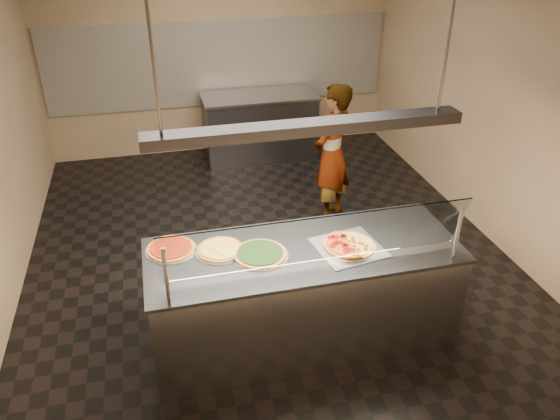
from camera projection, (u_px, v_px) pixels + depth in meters
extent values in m
cube|color=black|center=(267.00, 251.00, 5.97)|extent=(5.00, 6.00, 0.02)
cube|color=tan|center=(219.00, 49.00, 7.77)|extent=(5.00, 0.02, 3.00)
cube|color=tan|center=(398.00, 328.00, 2.68)|extent=(5.00, 0.02, 3.00)
cube|color=tan|center=(497.00, 100.00, 5.75)|extent=(0.02, 6.00, 3.00)
cube|color=silver|center=(220.00, 63.00, 7.84)|extent=(4.90, 0.02, 1.20)
cube|color=#B7B7BC|center=(303.00, 297.00, 4.56)|extent=(2.46, 0.90, 0.90)
cube|color=#3E3E43|center=(304.00, 251.00, 4.33)|extent=(2.50, 0.94, 0.03)
cylinder|color=#B7B7BC|center=(166.00, 275.00, 3.65)|extent=(0.03, 0.03, 0.44)
cylinder|color=#B7B7BC|center=(457.00, 234.00, 4.10)|extent=(0.03, 0.03, 0.44)
cube|color=white|center=(318.00, 240.00, 3.88)|extent=(2.26, 0.18, 0.47)
cube|color=silver|center=(349.00, 247.00, 4.34)|extent=(0.57, 0.57, 0.01)
cylinder|color=silver|center=(349.00, 247.00, 4.33)|extent=(0.44, 0.44, 0.01)
cylinder|color=#6F0305|center=(343.00, 235.00, 4.39)|extent=(0.06, 0.06, 0.01)
cylinder|color=#6F0305|center=(342.00, 236.00, 4.38)|extent=(0.06, 0.06, 0.01)
cylinder|color=#6F0305|center=(335.00, 236.00, 4.38)|extent=(0.06, 0.06, 0.01)
cylinder|color=#6F0305|center=(331.00, 237.00, 4.37)|extent=(0.06, 0.06, 0.01)
cylinder|color=#6F0305|center=(339.00, 241.00, 4.31)|extent=(0.06, 0.06, 0.01)
cylinder|color=#6F0305|center=(335.00, 243.00, 4.30)|extent=(0.06, 0.06, 0.01)
cylinder|color=#6F0305|center=(332.00, 245.00, 4.26)|extent=(0.06, 0.06, 0.01)
cylinder|color=#6F0305|center=(345.00, 244.00, 4.28)|extent=(0.06, 0.06, 0.01)
cylinder|color=#6F0305|center=(345.00, 246.00, 4.26)|extent=(0.06, 0.06, 0.01)
cylinder|color=#6F0305|center=(346.00, 250.00, 4.20)|extent=(0.06, 0.06, 0.01)
cylinder|color=#6F0305|center=(351.00, 249.00, 4.22)|extent=(0.06, 0.06, 0.01)
cube|color=#19590F|center=(345.00, 238.00, 4.35)|extent=(0.02, 0.02, 0.01)
cube|color=#19590F|center=(340.00, 236.00, 4.37)|extent=(0.02, 0.02, 0.01)
cube|color=#19590F|center=(337.00, 239.00, 4.34)|extent=(0.02, 0.02, 0.01)
cube|color=#19590F|center=(338.00, 241.00, 4.31)|extent=(0.02, 0.02, 0.01)
cube|color=#19590F|center=(334.00, 246.00, 4.25)|extent=(0.02, 0.02, 0.01)
cube|color=#19590F|center=(345.00, 243.00, 4.29)|extent=(0.01, 0.02, 0.01)
sphere|color=#513014|center=(358.00, 249.00, 4.25)|extent=(0.03, 0.03, 0.03)
sphere|color=#513014|center=(354.00, 246.00, 4.29)|extent=(0.03, 0.03, 0.03)
sphere|color=#513014|center=(365.00, 249.00, 4.25)|extent=(0.03, 0.03, 0.03)
sphere|color=#513014|center=(366.00, 246.00, 4.29)|extent=(0.03, 0.03, 0.03)
sphere|color=#513014|center=(362.00, 243.00, 4.32)|extent=(0.03, 0.03, 0.03)
sphere|color=#513014|center=(359.00, 243.00, 4.33)|extent=(0.03, 0.03, 0.03)
sphere|color=#513014|center=(354.00, 242.00, 4.34)|extent=(0.03, 0.03, 0.03)
sphere|color=#513014|center=(354.00, 242.00, 4.34)|extent=(0.03, 0.03, 0.03)
sphere|color=#513014|center=(353.00, 240.00, 4.37)|extent=(0.03, 0.03, 0.03)
sphere|color=#513014|center=(352.00, 238.00, 4.39)|extent=(0.03, 0.03, 0.03)
sphere|color=#513014|center=(349.00, 241.00, 4.35)|extent=(0.03, 0.03, 0.03)
cylinder|color=silver|center=(260.00, 255.00, 4.24)|extent=(0.44, 0.44, 0.01)
cylinder|color=#9C5E28|center=(260.00, 253.00, 4.24)|extent=(0.41, 0.41, 0.02)
cylinder|color=black|center=(260.00, 252.00, 4.23)|extent=(0.36, 0.36, 0.01)
cylinder|color=silver|center=(220.00, 250.00, 4.30)|extent=(0.39, 0.39, 0.01)
cylinder|color=#9C5E28|center=(220.00, 249.00, 4.29)|extent=(0.36, 0.36, 0.02)
cylinder|color=gold|center=(220.00, 248.00, 4.29)|extent=(0.32, 0.32, 0.01)
cylinder|color=silver|center=(171.00, 249.00, 4.31)|extent=(0.40, 0.40, 0.01)
cylinder|color=#9C5E28|center=(171.00, 248.00, 4.30)|extent=(0.37, 0.37, 0.02)
cylinder|color=maroon|center=(171.00, 247.00, 4.30)|extent=(0.33, 0.33, 0.01)
cube|color=#B7B7BC|center=(236.00, 253.00, 4.22)|extent=(0.17, 0.16, 0.00)
cylinder|color=tan|center=(218.00, 252.00, 4.23)|extent=(0.09, 0.13, 0.02)
cube|color=#3E3E43|center=(260.00, 127.00, 7.99)|extent=(1.59, 0.70, 0.90)
cube|color=#B7B7BC|center=(259.00, 96.00, 7.77)|extent=(1.63, 0.74, 0.03)
imported|color=#2B2936|center=(332.00, 154.00, 6.21)|extent=(0.70, 0.70, 1.64)
cube|color=#3E3E43|center=(307.00, 128.00, 3.82)|extent=(2.30, 0.18, 0.08)
cylinder|color=#B7B7BC|center=(153.00, 58.00, 3.34)|extent=(0.02, 0.02, 1.01)
cylinder|color=#B7B7BC|center=(448.00, 40.00, 3.76)|extent=(0.02, 0.02, 1.01)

